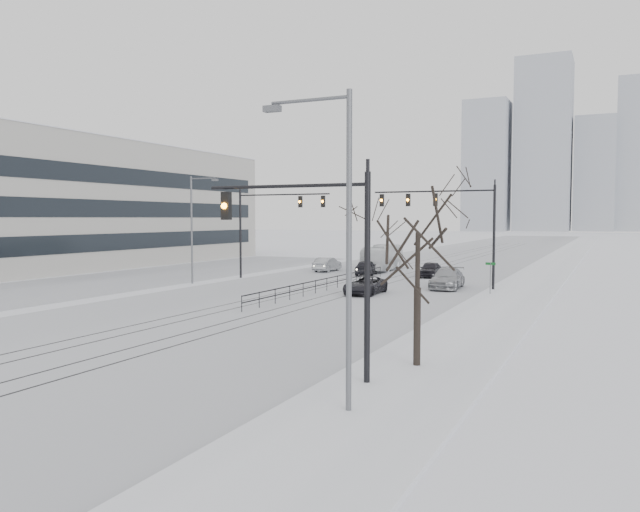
{
  "coord_description": "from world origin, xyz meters",
  "views": [
    {
      "loc": [
        19.55,
        -12.8,
        5.51
      ],
      "look_at": [
        3.38,
        21.6,
        3.2
      ],
      "focal_mm": 35.0,
      "sensor_mm": 36.0,
      "label": 1
    }
  ],
  "objects_px": {
    "bare_tree": "(418,247)",
    "sedan_nb_right": "(447,279)",
    "box_truck": "(383,258)",
    "traffic_mast_near": "(322,247)",
    "sedan_sb_inner": "(366,268)",
    "sedan_sb_outer": "(327,265)",
    "sedan_nb_far": "(430,270)",
    "sedan_nb_front": "(365,285)"
  },
  "relations": [
    {
      "from": "bare_tree",
      "to": "sedan_nb_right",
      "type": "bearing_deg",
      "value": 101.34
    },
    {
      "from": "box_truck",
      "to": "traffic_mast_near",
      "type": "bearing_deg",
      "value": 101.92
    },
    {
      "from": "sedan_sb_inner",
      "to": "sedan_sb_outer",
      "type": "bearing_deg",
      "value": -33.09
    },
    {
      "from": "sedan_nb_far",
      "to": "box_truck",
      "type": "height_order",
      "value": "box_truck"
    },
    {
      "from": "sedan_nb_front",
      "to": "sedan_nb_right",
      "type": "distance_m",
      "value": 7.56
    },
    {
      "from": "traffic_mast_near",
      "to": "sedan_nb_front",
      "type": "height_order",
      "value": "traffic_mast_near"
    },
    {
      "from": "traffic_mast_near",
      "to": "box_truck",
      "type": "bearing_deg",
      "value": 106.86
    },
    {
      "from": "bare_tree",
      "to": "sedan_sb_inner",
      "type": "xyz_separation_m",
      "value": [
        -15.2,
        34.57,
        -3.76
      ]
    },
    {
      "from": "sedan_sb_inner",
      "to": "sedan_nb_front",
      "type": "xyz_separation_m",
      "value": [
        5.41,
        -14.34,
        -0.09
      ]
    },
    {
      "from": "traffic_mast_near",
      "to": "box_truck",
      "type": "height_order",
      "value": "traffic_mast_near"
    },
    {
      "from": "box_truck",
      "to": "sedan_sb_inner",
      "type": "bearing_deg",
      "value": 88.06
    },
    {
      "from": "traffic_mast_near",
      "to": "sedan_sb_inner",
      "type": "distance_m",
      "value": 39.88
    },
    {
      "from": "bare_tree",
      "to": "box_truck",
      "type": "bearing_deg",
      "value": 111.1
    },
    {
      "from": "sedan_nb_right",
      "to": "sedan_sb_outer",
      "type": "bearing_deg",
      "value": 141.63
    },
    {
      "from": "sedan_nb_far",
      "to": "box_truck",
      "type": "xyz_separation_m",
      "value": [
        -6.49,
        5.07,
        0.62
      ]
    },
    {
      "from": "traffic_mast_near",
      "to": "sedan_nb_front",
      "type": "bearing_deg",
      "value": 107.63
    },
    {
      "from": "traffic_mast_near",
      "to": "sedan_nb_far",
      "type": "height_order",
      "value": "traffic_mast_near"
    },
    {
      "from": "sedan_sb_inner",
      "to": "sedan_nb_front",
      "type": "distance_m",
      "value": 15.33
    },
    {
      "from": "bare_tree",
      "to": "sedan_sb_outer",
      "type": "relative_size",
      "value": 1.39
    },
    {
      "from": "traffic_mast_near",
      "to": "sedan_sb_outer",
      "type": "height_order",
      "value": "traffic_mast_near"
    },
    {
      "from": "bare_tree",
      "to": "traffic_mast_near",
      "type": "bearing_deg",
      "value": -128.76
    },
    {
      "from": "sedan_sb_inner",
      "to": "box_truck",
      "type": "height_order",
      "value": "box_truck"
    },
    {
      "from": "traffic_mast_near",
      "to": "sedan_nb_right",
      "type": "height_order",
      "value": "traffic_mast_near"
    },
    {
      "from": "traffic_mast_near",
      "to": "bare_tree",
      "type": "height_order",
      "value": "traffic_mast_near"
    },
    {
      "from": "sedan_nb_front",
      "to": "sedan_nb_far",
      "type": "xyz_separation_m",
      "value": [
        0.79,
        14.85,
        0.07
      ]
    },
    {
      "from": "sedan_nb_far",
      "to": "sedan_sb_inner",
      "type": "bearing_deg",
      "value": -179.63
    },
    {
      "from": "traffic_mast_near",
      "to": "sedan_sb_outer",
      "type": "relative_size",
      "value": 1.59
    },
    {
      "from": "sedan_sb_inner",
      "to": "box_truck",
      "type": "distance_m",
      "value": 5.62
    },
    {
      "from": "sedan_sb_outer",
      "to": "box_truck",
      "type": "distance_m",
      "value": 5.99
    },
    {
      "from": "bare_tree",
      "to": "sedan_nb_front",
      "type": "xyz_separation_m",
      "value": [
        -9.79,
        20.23,
        -3.85
      ]
    },
    {
      "from": "bare_tree",
      "to": "sedan_sb_outer",
      "type": "xyz_separation_m",
      "value": [
        -20.3,
        36.63,
        -3.76
      ]
    },
    {
      "from": "traffic_mast_near",
      "to": "box_truck",
      "type": "xyz_separation_m",
      "value": [
        -13.08,
        43.15,
        -3.23
      ]
    },
    {
      "from": "sedan_sb_inner",
      "to": "sedan_nb_far",
      "type": "height_order",
      "value": "sedan_sb_inner"
    },
    {
      "from": "traffic_mast_near",
      "to": "sedan_nb_far",
      "type": "distance_m",
      "value": 38.84
    },
    {
      "from": "traffic_mast_near",
      "to": "sedan_sb_inner",
      "type": "xyz_separation_m",
      "value": [
        -12.79,
        37.58,
        -3.83
      ]
    },
    {
      "from": "sedan_sb_outer",
      "to": "sedan_nb_front",
      "type": "bearing_deg",
      "value": 121.34
    },
    {
      "from": "sedan_nb_front",
      "to": "box_truck",
      "type": "xyz_separation_m",
      "value": [
        -5.7,
        19.92,
        0.69
      ]
    },
    {
      "from": "sedan_sb_outer",
      "to": "sedan_nb_front",
      "type": "height_order",
      "value": "sedan_sb_outer"
    },
    {
      "from": "traffic_mast_near",
      "to": "sedan_sb_inner",
      "type": "height_order",
      "value": "traffic_mast_near"
    },
    {
      "from": "sedan_nb_right",
      "to": "box_truck",
      "type": "relative_size",
      "value": 0.56
    },
    {
      "from": "bare_tree",
      "to": "sedan_nb_right",
      "type": "xyz_separation_m",
      "value": [
        -5.27,
        26.29,
        -3.71
      ]
    },
    {
      "from": "sedan_sb_outer",
      "to": "sedan_nb_right",
      "type": "relative_size",
      "value": 0.82
    }
  ]
}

